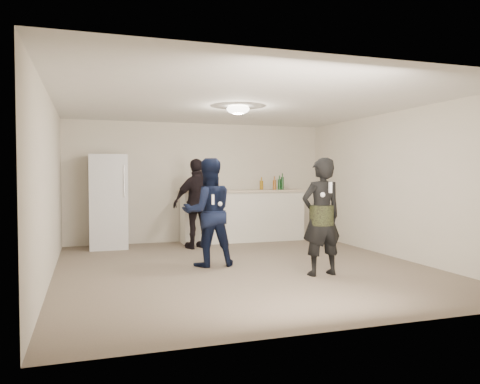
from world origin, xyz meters
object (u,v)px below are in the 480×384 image
object	(u,v)px
counter	(243,217)
woman	(321,217)
man	(208,212)
shaker	(194,186)
fridge	(108,202)
spectator	(198,204)

from	to	relation	value
counter	woman	xyz separation A→B (m)	(-0.01, -3.51, 0.30)
man	shaker	bearing A→B (deg)	-98.01
fridge	shaker	distance (m)	1.74
fridge	shaker	size ratio (longest dim) A/B	10.59
counter	spectator	size ratio (longest dim) A/B	1.51
shaker	woman	xyz separation A→B (m)	(1.04, -3.56, -0.35)
woman	shaker	bearing A→B (deg)	-77.28
spectator	shaker	bearing A→B (deg)	-110.54
fridge	shaker	bearing A→B (deg)	3.80
shaker	man	xyz separation A→B (m)	(-0.31, -2.42, -0.34)
fridge	man	xyz separation A→B (m)	(1.41, -2.30, -0.06)
counter	man	bearing A→B (deg)	-119.82
shaker	spectator	xyz separation A→B (m)	(-0.07, -0.68, -0.31)
shaker	spectator	size ratio (longest dim) A/B	0.10
shaker	man	world-z (taller)	man
counter	woman	size ratio (longest dim) A/B	1.57
man	spectator	world-z (taller)	spectator
fridge	man	bearing A→B (deg)	-58.58
man	woman	distance (m)	1.77
woman	spectator	bearing A→B (deg)	-72.42
counter	spectator	world-z (taller)	spectator
shaker	spectator	distance (m)	0.75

